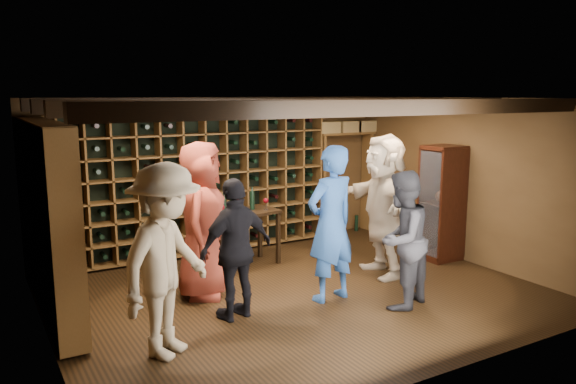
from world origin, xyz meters
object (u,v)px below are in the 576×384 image
man_blue_shirt (331,224)px  guest_woman_black (236,249)px  tasting_table (242,218)px  display_cabinet (441,205)px  guest_beige (383,205)px  guest_red_floral (201,220)px  guest_khaki (166,261)px  man_grey_suit (402,240)px

man_blue_shirt → guest_woman_black: (-1.26, 0.05, -0.16)m
guest_woman_black → tasting_table: size_ratio=1.38×
display_cabinet → guest_beige: 1.28m
guest_beige → display_cabinet: bearing=109.0°
guest_red_floral → guest_khaki: (-0.90, -1.37, -0.03)m
man_grey_suit → guest_beige: 1.26m
guest_woman_black → guest_khaki: bearing=15.8°
guest_red_floral → guest_woman_black: size_ratio=1.21×
man_blue_shirt → tasting_table: bearing=-86.1°
man_grey_suit → guest_woman_black: bearing=-42.5°
man_grey_suit → tasting_table: 2.60m
man_blue_shirt → guest_woman_black: size_ratio=1.19×
display_cabinet → guest_khaki: 4.83m
guest_woman_black → tasting_table: bearing=-128.5°
guest_khaki → guest_beige: 3.57m
guest_red_floral → tasting_table: bearing=-15.7°
man_grey_suit → guest_beige: guest_beige is taller
guest_khaki → guest_woman_black: bearing=-10.4°
display_cabinet → man_grey_suit: (-1.88, -1.21, -0.02)m
guest_woman_black → display_cabinet: bearing=176.9°
man_blue_shirt → guest_khaki: man_blue_shirt is taller
man_grey_suit → guest_khaki: 2.84m
guest_khaki → display_cabinet: bearing=-25.1°
guest_red_floral → man_grey_suit: bearing=-96.0°
display_cabinet → tasting_table: size_ratio=1.48×
man_grey_suit → guest_red_floral: size_ratio=0.84×
tasting_table → man_grey_suit: bearing=-77.8°
guest_khaki → tasting_table: 2.92m
display_cabinet → tasting_table: bearing=157.1°
tasting_table → guest_woman_black: bearing=-126.9°
guest_woman_black → tasting_table: (0.89, 1.73, -0.07)m
guest_red_floral → guest_beige: guest_beige is taller
man_blue_shirt → man_grey_suit: man_blue_shirt is taller
man_blue_shirt → tasting_table: size_ratio=1.64×
man_blue_shirt → guest_red_floral: 1.62m
tasting_table → display_cabinet: bearing=-32.5°
display_cabinet → man_blue_shirt: (-2.48, -0.58, 0.12)m
man_blue_shirt → guest_red_floral: (-1.34, 0.92, 0.02)m
guest_khaki → guest_beige: size_ratio=0.95×
guest_woman_black → guest_beige: bearing=178.1°
tasting_table → guest_red_floral: bearing=-147.9°
guest_red_floral → guest_woman_black: 0.89m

